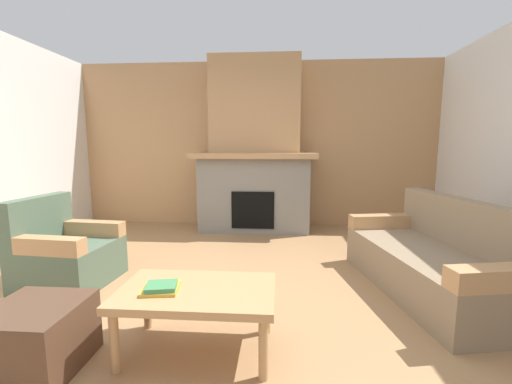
{
  "coord_description": "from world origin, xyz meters",
  "views": [
    {
      "loc": [
        0.4,
        -2.57,
        1.34
      ],
      "look_at": [
        0.13,
        1.05,
        0.82
      ],
      "focal_mm": 22.99,
      "sensor_mm": 36.0,
      "label": 1
    }
  ],
  "objects": [
    {
      "name": "fireplace",
      "position": [
        0.0,
        2.62,
        1.16
      ],
      "size": [
        1.9,
        0.82,
        2.7
      ],
      "color": "gray",
      "rests_on": "ground"
    },
    {
      "name": "couch",
      "position": [
        1.83,
        0.42,
        0.29
      ],
      "size": [
        1.15,
        1.92,
        0.85
      ],
      "color": "#847056",
      "rests_on": "ground"
    },
    {
      "name": "ground",
      "position": [
        0.0,
        0.0,
        0.0
      ],
      "size": [
        9.0,
        9.0,
        0.0
      ],
      "primitive_type": "plane",
      "color": "#9E754C"
    },
    {
      "name": "book_stack_near_edge",
      "position": [
        -0.34,
        -0.66,
        0.45
      ],
      "size": [
        0.25,
        0.25,
        0.05
      ],
      "color": "gold",
      "rests_on": "coffee_table"
    },
    {
      "name": "armchair",
      "position": [
        -1.68,
        0.36,
        0.29
      ],
      "size": [
        0.82,
        0.82,
        0.85
      ],
      "color": "#4C604C",
      "rests_on": "ground"
    },
    {
      "name": "coffee_table",
      "position": [
        -0.13,
        -0.61,
        0.38
      ],
      "size": [
        1.0,
        0.6,
        0.43
      ],
      "color": "tan",
      "rests_on": "ground"
    },
    {
      "name": "wall_back_wood_panel",
      "position": [
        0.0,
        3.0,
        1.35
      ],
      "size": [
        6.0,
        0.12,
        2.7
      ],
      "primitive_type": "cube",
      "color": "tan",
      "rests_on": "ground"
    },
    {
      "name": "ottoman",
      "position": [
        -1.05,
        -0.86,
        0.2
      ],
      "size": [
        0.52,
        0.52,
        0.4
      ],
      "primitive_type": "cube",
      "color": "#4C3323",
      "rests_on": "ground"
    }
  ]
}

